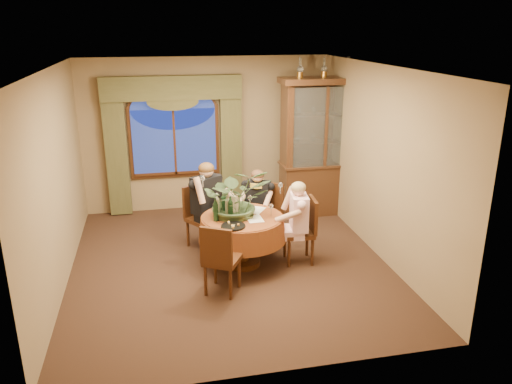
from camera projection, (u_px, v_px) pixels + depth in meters
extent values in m
plane|color=black|center=(229.00, 263.00, 7.33)|extent=(5.00, 5.00, 0.00)
plane|color=olive|center=(207.00, 134.00, 9.20)|extent=(4.50, 0.00, 4.50)
plane|color=olive|center=(379.00, 163.00, 7.33)|extent=(0.00, 5.00, 5.00)
plane|color=white|center=(226.00, 67.00, 6.44)|extent=(5.00, 5.00, 0.00)
cube|color=#454524|center=(116.00, 152.00, 8.84)|extent=(0.38, 0.14, 2.32)
cube|color=#454524|center=(231.00, 146.00, 9.25)|extent=(0.38, 0.14, 2.32)
cylinder|color=maroon|center=(242.00, 241.00, 7.17)|extent=(1.60, 1.60, 0.75)
cube|color=#361E11|center=(321.00, 147.00, 8.95)|extent=(1.52, 0.60, 2.47)
cube|color=black|center=(299.00, 231.00, 7.24)|extent=(0.45, 0.45, 0.96)
cube|color=black|center=(266.00, 216.00, 7.82)|extent=(0.59, 0.59, 0.96)
cube|color=black|center=(203.00, 218.00, 7.74)|extent=(0.58, 0.58, 0.96)
cube|color=black|center=(222.00, 258.00, 6.41)|extent=(0.57, 0.57, 0.96)
imported|color=#39502E|center=(236.00, 174.00, 6.93)|extent=(0.94, 1.04, 0.81)
imported|color=#4C5629|center=(249.00, 217.00, 6.99)|extent=(0.15, 0.15, 0.05)
cylinder|color=black|center=(233.00, 226.00, 6.68)|extent=(0.33, 0.33, 0.02)
cylinder|color=tan|center=(217.00, 204.00, 7.04)|extent=(0.07, 0.07, 0.33)
cylinder|color=tan|center=(228.00, 206.00, 6.98)|extent=(0.07, 0.07, 0.33)
cylinder|color=black|center=(216.00, 210.00, 6.84)|extent=(0.07, 0.07, 0.33)
cylinder|color=black|center=(230.00, 208.00, 6.92)|extent=(0.07, 0.07, 0.33)
cylinder|color=black|center=(224.00, 202.00, 7.14)|extent=(0.07, 0.07, 0.33)
cube|color=white|center=(255.00, 219.00, 6.96)|extent=(0.22, 0.31, 0.00)
cube|color=white|center=(256.00, 210.00, 7.29)|extent=(0.34, 0.37, 0.00)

